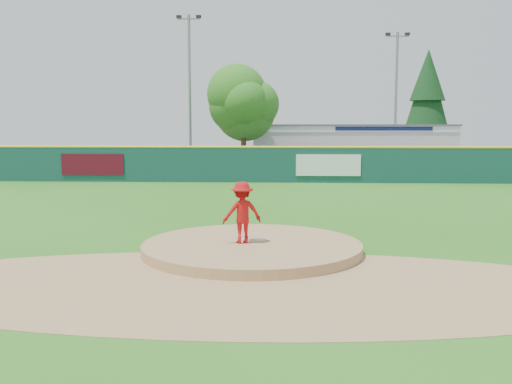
{
  "coord_description": "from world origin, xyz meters",
  "views": [
    {
      "loc": [
        0.8,
        -14.03,
        3.15
      ],
      "look_at": [
        0.0,
        2.0,
        1.3
      ],
      "focal_mm": 40.0,
      "sensor_mm": 36.0,
      "label": 1
    }
  ],
  "objects_px": {
    "light_pole_right": "(396,94)",
    "conifer_tree": "(427,98)",
    "playground_slide": "(29,161)",
    "light_pole_left": "(190,86)",
    "pitcher": "(242,213)",
    "van": "(318,164)",
    "deciduous_tree": "(243,106)",
    "pool_building_grp": "(349,145)"
  },
  "relations": [
    {
      "from": "van",
      "to": "deciduous_tree",
      "type": "distance_m",
      "value": 6.42
    },
    {
      "from": "playground_slide",
      "to": "conifer_tree",
      "type": "distance_m",
      "value": 32.3
    },
    {
      "from": "van",
      "to": "pool_building_grp",
      "type": "relative_size",
      "value": 0.3
    },
    {
      "from": "pool_building_grp",
      "to": "conifer_tree",
      "type": "bearing_deg",
      "value": 29.78
    },
    {
      "from": "playground_slide",
      "to": "deciduous_tree",
      "type": "xyz_separation_m",
      "value": [
        14.67,
        0.86,
        3.73
      ]
    },
    {
      "from": "van",
      "to": "deciduous_tree",
      "type": "relative_size",
      "value": 0.61
    },
    {
      "from": "pool_building_grp",
      "to": "light_pole_right",
      "type": "height_order",
      "value": "light_pole_right"
    },
    {
      "from": "pitcher",
      "to": "conifer_tree",
      "type": "bearing_deg",
      "value": -130.19
    },
    {
      "from": "pool_building_grp",
      "to": "deciduous_tree",
      "type": "relative_size",
      "value": 2.07
    },
    {
      "from": "deciduous_tree",
      "to": "playground_slide",
      "type": "bearing_deg",
      "value": -176.64
    },
    {
      "from": "pool_building_grp",
      "to": "conifer_tree",
      "type": "relative_size",
      "value": 1.6
    },
    {
      "from": "pool_building_grp",
      "to": "playground_slide",
      "type": "relative_size",
      "value": 5.14
    },
    {
      "from": "pitcher",
      "to": "deciduous_tree",
      "type": "height_order",
      "value": "deciduous_tree"
    },
    {
      "from": "light_pole_right",
      "to": "pitcher",
      "type": "bearing_deg",
      "value": -107.66
    },
    {
      "from": "conifer_tree",
      "to": "light_pole_right",
      "type": "bearing_deg",
      "value": -119.74
    },
    {
      "from": "pool_building_grp",
      "to": "playground_slide",
      "type": "distance_m",
      "value": 24.01
    },
    {
      "from": "light_pole_left",
      "to": "light_pole_right",
      "type": "bearing_deg",
      "value": 7.59
    },
    {
      "from": "light_pole_left",
      "to": "van",
      "type": "bearing_deg",
      "value": -16.51
    },
    {
      "from": "conifer_tree",
      "to": "light_pole_left",
      "type": "distance_m",
      "value": 21.03
    },
    {
      "from": "light_pole_right",
      "to": "conifer_tree",
      "type": "bearing_deg",
      "value": 60.26
    },
    {
      "from": "pitcher",
      "to": "light_pole_right",
      "type": "height_order",
      "value": "light_pole_right"
    },
    {
      "from": "deciduous_tree",
      "to": "light_pole_left",
      "type": "height_order",
      "value": "light_pole_left"
    },
    {
      "from": "playground_slide",
      "to": "light_pole_left",
      "type": "relative_size",
      "value": 0.27
    },
    {
      "from": "deciduous_tree",
      "to": "pitcher",
      "type": "bearing_deg",
      "value": -85.99
    },
    {
      "from": "pitcher",
      "to": "van",
      "type": "xyz_separation_m",
      "value": [
        3.29,
        24.35,
        -0.37
      ]
    },
    {
      "from": "light_pole_right",
      "to": "light_pole_left",
      "type": "bearing_deg",
      "value": -172.41
    },
    {
      "from": "van",
      "to": "playground_slide",
      "type": "xyz_separation_m",
      "value": [
        -19.72,
        -0.18,
        0.18
      ]
    },
    {
      "from": "van",
      "to": "conifer_tree",
      "type": "bearing_deg",
      "value": -65.17
    },
    {
      "from": "conifer_tree",
      "to": "light_pole_right",
      "type": "xyz_separation_m",
      "value": [
        -4.0,
        -7.0,
        0.0
      ]
    },
    {
      "from": "pitcher",
      "to": "light_pole_right",
      "type": "xyz_separation_m",
      "value": [
        9.25,
        29.04,
        4.53
      ]
    },
    {
      "from": "pool_building_grp",
      "to": "light_pole_right",
      "type": "distance_m",
      "value": 5.75
    },
    {
      "from": "light_pole_left",
      "to": "deciduous_tree",
      "type": "bearing_deg",
      "value": -26.57
    },
    {
      "from": "deciduous_tree",
      "to": "conifer_tree",
      "type": "distance_m",
      "value": 18.63
    },
    {
      "from": "pitcher",
      "to": "light_pole_left",
      "type": "relative_size",
      "value": 0.14
    },
    {
      "from": "van",
      "to": "pool_building_grp",
      "type": "distance_m",
      "value": 8.29
    },
    {
      "from": "playground_slide",
      "to": "light_pole_right",
      "type": "height_order",
      "value": "light_pole_right"
    },
    {
      "from": "light_pole_left",
      "to": "light_pole_right",
      "type": "relative_size",
      "value": 1.1
    },
    {
      "from": "conifer_tree",
      "to": "light_pole_right",
      "type": "height_order",
      "value": "light_pole_right"
    },
    {
      "from": "playground_slide",
      "to": "light_pole_left",
      "type": "bearing_deg",
      "value": 15.02
    },
    {
      "from": "conifer_tree",
      "to": "light_pole_right",
      "type": "distance_m",
      "value": 8.06
    },
    {
      "from": "deciduous_tree",
      "to": "pool_building_grp",
      "type": "bearing_deg",
      "value": 41.16
    },
    {
      "from": "pitcher",
      "to": "light_pole_left",
      "type": "xyz_separation_m",
      "value": [
        -5.75,
        27.04,
        5.03
      ]
    }
  ]
}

